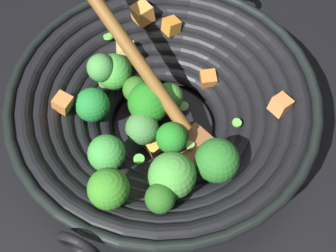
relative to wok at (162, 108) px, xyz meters
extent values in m
plane|color=black|center=(0.00, 0.00, -0.06)|extent=(4.00, 4.00, 0.00)
cylinder|color=black|center=(0.00, 0.00, -0.06)|extent=(0.15, 0.15, 0.01)
torus|color=black|center=(0.00, 0.00, -0.04)|extent=(0.20, 0.20, 0.03)
torus|color=black|center=(0.00, 0.00, -0.03)|extent=(0.24, 0.24, 0.03)
torus|color=black|center=(0.00, 0.00, -0.02)|extent=(0.27, 0.27, 0.03)
torus|color=black|center=(0.00, 0.00, -0.01)|extent=(0.30, 0.30, 0.03)
torus|color=black|center=(0.00, 0.00, 0.00)|extent=(0.33, 0.33, 0.03)
torus|color=black|center=(0.00, 0.00, 0.01)|extent=(0.37, 0.37, 0.03)
torus|color=black|center=(0.00, 0.00, 0.02)|extent=(0.40, 0.40, 0.03)
torus|color=black|center=(0.00, 0.00, 0.03)|extent=(0.42, 0.42, 0.01)
torus|color=black|center=(-0.15, 0.15, 0.03)|extent=(0.05, 0.05, 0.05)
cylinder|color=#77AB55|center=(0.08, 0.06, -0.01)|extent=(0.02, 0.02, 0.02)
sphere|color=#418B3F|center=(0.08, 0.06, 0.02)|extent=(0.04, 0.04, 0.04)
cylinder|color=#6AB052|center=(-0.14, 0.05, 0.01)|extent=(0.02, 0.02, 0.02)
sphere|color=#265F1C|center=(-0.14, 0.05, 0.03)|extent=(0.04, 0.04, 0.04)
cylinder|color=#57A43B|center=(-0.11, 0.10, 0.01)|extent=(0.03, 0.03, 0.02)
sphere|color=#358223|center=(-0.11, 0.10, 0.04)|extent=(0.05, 0.05, 0.05)
cylinder|color=#73BC45|center=(-0.02, 0.04, -0.03)|extent=(0.02, 0.02, 0.02)
sphere|color=#3E773A|center=(-0.02, 0.04, -0.01)|extent=(0.05, 0.05, 0.05)
cylinder|color=#58A24D|center=(0.05, 0.02, -0.03)|extent=(0.02, 0.02, 0.02)
sphere|color=#306520|center=(0.05, 0.02, -0.01)|extent=(0.04, 0.04, 0.04)
cylinder|color=#6CB451|center=(-0.05, 0.09, -0.02)|extent=(0.03, 0.03, 0.02)
sphere|color=#398F3A|center=(-0.05, 0.09, 0.01)|extent=(0.05, 0.05, 0.05)
cylinder|color=#7EBE54|center=(-0.05, 0.00, -0.03)|extent=(0.02, 0.03, 0.02)
sphere|color=#1F7420|center=(-0.05, 0.00, 0.00)|extent=(0.04, 0.04, 0.04)
cylinder|color=#5B8D40|center=(0.01, 0.01, -0.03)|extent=(0.04, 0.04, 0.02)
sphere|color=#1F701A|center=(0.01, 0.01, 0.00)|extent=(0.06, 0.06, 0.06)
cylinder|color=#89B05C|center=(0.02, -0.02, -0.03)|extent=(0.03, 0.03, 0.02)
sphere|color=#3F8730|center=(0.02, -0.02, 0.00)|extent=(0.04, 0.04, 0.04)
cylinder|color=#76B54A|center=(-0.11, 0.03, 0.00)|extent=(0.03, 0.03, 0.02)
sphere|color=#439238|center=(-0.11, 0.03, 0.03)|extent=(0.06, 0.06, 0.06)
cylinder|color=#64A849|center=(0.04, 0.09, -0.03)|extent=(0.03, 0.03, 0.02)
sphere|color=#1E772E|center=(0.04, 0.09, 0.00)|extent=(0.05, 0.05, 0.05)
cylinder|color=#5AA147|center=(-0.11, -0.03, -0.01)|extent=(0.03, 0.03, 0.02)
sphere|color=#266A24|center=(-0.11, -0.03, 0.03)|extent=(0.06, 0.06, 0.06)
cylinder|color=#6CB450|center=(0.08, 0.04, -0.02)|extent=(0.03, 0.03, 0.01)
sphere|color=green|center=(0.08, 0.04, 0.00)|extent=(0.05, 0.05, 0.05)
cube|color=#E78848|center=(-0.07, -0.14, 0.02)|extent=(0.03, 0.03, 0.03)
cube|color=#DE8F42|center=(0.15, -0.03, 0.03)|extent=(0.03, 0.03, 0.03)
cube|color=gold|center=(-0.03, 0.02, -0.04)|extent=(0.04, 0.04, 0.04)
cube|color=#CB7839|center=(0.05, 0.13, 0.01)|extent=(0.03, 0.03, 0.03)
cube|color=#E2C36A|center=(0.11, 0.02, 0.00)|extent=(0.04, 0.04, 0.03)
cube|color=orange|center=(0.13, -0.06, 0.01)|extent=(0.03, 0.03, 0.03)
cube|color=#C86A2B|center=(0.04, -0.09, -0.03)|extent=(0.03, 0.03, 0.03)
cylinder|color=#99D166|center=(0.15, -0.03, 0.02)|extent=(0.01, 0.02, 0.01)
cylinder|color=#56B247|center=(-0.06, 0.05, 0.00)|extent=(0.02, 0.02, 0.01)
cylinder|color=#99D166|center=(0.01, -0.04, -0.04)|extent=(0.02, 0.02, 0.01)
cylinder|color=#6BC651|center=(-0.06, -0.09, 0.00)|extent=(0.02, 0.02, 0.01)
cylinder|color=#6BC651|center=(0.14, 0.03, 0.01)|extent=(0.02, 0.02, 0.01)
cylinder|color=#99D166|center=(-0.06, -0.02, -0.02)|extent=(0.02, 0.02, 0.01)
cube|color=brown|center=(-0.07, -0.03, -0.03)|extent=(0.08, 0.07, 0.01)
cylinder|color=brown|center=(0.06, 0.02, 0.06)|extent=(0.21, 0.10, 0.16)
camera|label=1|loc=(-0.31, 0.11, 0.51)|focal=47.27mm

